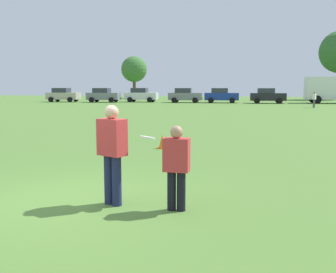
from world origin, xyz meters
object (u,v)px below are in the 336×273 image
frisbee (148,137)px  parked_car_far_right (267,96)px  player_defender (176,163)px  parked_car_mid_left (103,95)px  parked_car_near_right (221,95)px  parked_car_mid_right (185,95)px  parked_car_near_left (63,95)px  traffic_cone (162,142)px  parked_car_center (141,95)px  player_thrower (112,149)px  bystander_sideline_watcher (314,99)px

frisbee → parked_car_far_right: (3.97, 42.76, -0.30)m
player_defender → parked_car_mid_left: parked_car_mid_left is taller
parked_car_near_right → parked_car_mid_right: bearing=-176.3°
player_defender → frisbee: size_ratio=5.34×
player_defender → parked_car_near_left: parked_car_near_left is taller
traffic_cone → parked_car_center: size_ratio=0.11×
player_thrower → parked_car_near_right: size_ratio=0.42×
parked_car_center → player_defender: bearing=-73.9°
parked_car_center → parked_car_far_right: 16.04m
parked_car_near_right → bystander_sideline_watcher: (9.56, -9.47, -0.03)m
player_thrower → frisbee: 0.66m
traffic_cone → parked_car_mid_right: bearing=97.8°
frisbee → parked_car_near_right: (-1.59, 43.15, -0.30)m
traffic_cone → bystander_sideline_watcher: bystander_sideline_watcher is taller
parked_car_mid_right → parked_car_far_right: size_ratio=1.00×
parked_car_center → bystander_sideline_watcher: bearing=-26.1°
player_defender → traffic_cone: 6.82m
parked_car_near_left → parked_car_mid_right: size_ratio=1.00×
frisbee → parked_car_far_right: bearing=84.7°
parked_car_mid_left → parked_car_far_right: 20.61m
parked_car_mid_right → traffic_cone: bearing=-82.2°
parked_car_near_left → parked_car_far_right: (26.21, 0.91, 0.00)m
bystander_sideline_watcher → frisbee: bearing=-103.3°
parked_car_center → parked_car_far_right: size_ratio=1.00×
parked_car_center → parked_car_mid_right: bearing=-6.0°
parked_car_center → parked_car_far_right: (16.03, -0.73, 0.00)m
traffic_cone → parked_car_near_right: size_ratio=0.11×
parked_car_far_right → bystander_sideline_watcher: (4.00, -9.07, -0.03)m
frisbee → bystander_sideline_watcher: bystander_sideline_watcher is taller
player_thrower → traffic_cone: 6.55m
parked_car_center → parked_car_near_left: bearing=-170.9°
parked_car_mid_right → bystander_sideline_watcher: bearing=-33.1°
parked_car_mid_left → parked_car_near_right: (15.02, 1.37, 0.00)m
parked_car_near_right → bystander_sideline_watcher: parked_car_near_right is taller
parked_car_mid_right → parked_car_mid_left: bearing=-174.1°
traffic_cone → parked_car_far_right: (5.08, 36.45, 0.69)m
parked_car_center → bystander_sideline_watcher: (20.02, -9.80, -0.03)m
player_thrower → parked_car_mid_right: 43.39m
parked_car_mid_left → parked_car_near_right: size_ratio=1.00×
parked_car_near_left → player_thrower: bearing=-62.8°
parked_car_center → parked_car_far_right: same height
player_defender → parked_car_near_right: size_ratio=0.34×
parked_car_center → parked_car_near_right: same height
parked_car_mid_left → parked_car_mid_right: 10.54m
parked_car_near_left → parked_car_far_right: same height
parked_car_far_right → parked_car_mid_right: bearing=179.4°
bystander_sideline_watcher → parked_car_mid_right: bearing=146.9°
player_thrower → frisbee: (0.61, 0.17, 0.20)m
frisbee → player_thrower: bearing=-164.2°
parked_car_center → parked_car_mid_left: bearing=-159.6°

